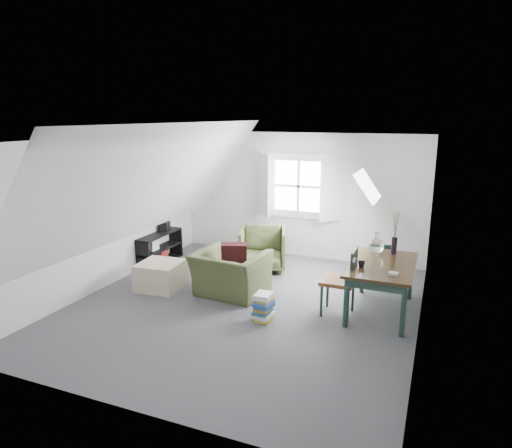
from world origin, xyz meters
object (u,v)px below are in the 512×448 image
at_px(armchair_near, 231,294).
at_px(dining_table, 382,270).
at_px(media_shelf, 157,250).
at_px(armchair_far, 262,268).
at_px(dining_chair_far, 380,264).
at_px(magazine_stack, 264,307).
at_px(ottoman, 161,275).
at_px(dining_chair_near, 341,280).

relative_size(armchair_near, dining_table, 0.72).
distance_m(dining_table, media_shelf, 4.40).
distance_m(armchair_near, armchair_far, 1.37).
xyz_separation_m(dining_chair_far, magazine_stack, (-1.35, -1.91, -0.22)).
bearing_deg(dining_chair_far, magazine_stack, 72.79).
bearing_deg(ottoman, dining_table, 6.48).
relative_size(media_shelf, magazine_stack, 2.98).
bearing_deg(armchair_near, magazine_stack, 146.12).
bearing_deg(media_shelf, dining_table, -10.83).
height_order(ottoman, dining_chair_far, dining_chair_far).
bearing_deg(media_shelf, dining_chair_near, -16.19).
distance_m(armchair_far, ottoman, 2.00).
xyz_separation_m(armchair_far, media_shelf, (-2.02, -0.48, 0.27)).
distance_m(armchair_near, dining_table, 2.42).
bearing_deg(armchair_near, dining_table, -169.39).
distance_m(armchair_far, dining_table, 2.67).
bearing_deg(dining_chair_near, armchair_far, -147.73).
bearing_deg(ottoman, armchair_far, 52.29).
bearing_deg(ottoman, magazine_stack, -13.64).
bearing_deg(dining_chair_far, armchair_near, 47.05).
bearing_deg(dining_chair_near, dining_table, 100.00).
height_order(armchair_far, dining_chair_far, dining_chair_far).
relative_size(armchair_far, dining_chair_far, 1.08).
distance_m(armchair_far, magazine_stack, 2.23).
height_order(armchair_far, ottoman, ottoman).
relative_size(armchair_near, dining_chair_near, 1.09).
relative_size(dining_chair_far, dining_chair_near, 0.80).
xyz_separation_m(ottoman, dining_chair_far, (3.38, 1.42, 0.19)).
relative_size(armchair_far, media_shelf, 0.74).
relative_size(armchair_far, dining_table, 0.57).
bearing_deg(dining_chair_far, dining_table, 115.72).
bearing_deg(armchair_near, armchair_far, -85.01).
distance_m(dining_chair_near, magazine_stack, 1.18).
height_order(armchair_near, armchair_far, armchair_far).
height_order(ottoman, magazine_stack, ottoman).
relative_size(armchair_far, magazine_stack, 2.21).
relative_size(dining_chair_near, magazine_stack, 2.55).
height_order(dining_chair_far, dining_chair_near, dining_chair_near).
relative_size(ottoman, dining_table, 0.45).
distance_m(dining_table, dining_chair_far, 1.05).
bearing_deg(magazine_stack, ottoman, 166.36).
relative_size(armchair_far, dining_chair_near, 0.87).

